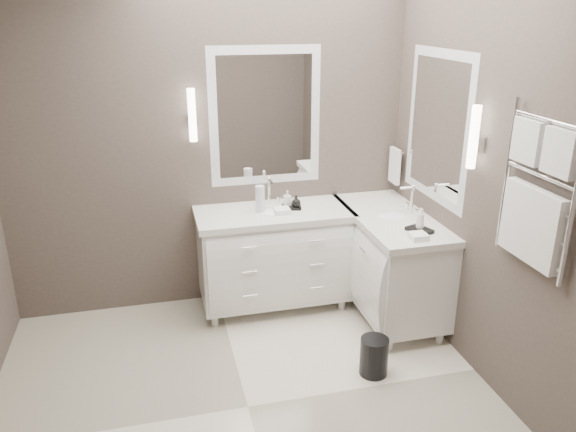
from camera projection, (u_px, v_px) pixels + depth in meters
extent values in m
cube|color=white|center=(248.00, 407.00, 3.54)|extent=(3.20, 3.00, 0.01)
cube|color=#4B413C|center=(210.00, 144.00, 4.44)|extent=(3.20, 0.01, 2.70)
cube|color=#4B413C|center=(325.00, 365.00, 1.70)|extent=(3.20, 0.01, 2.70)
cube|color=#4B413C|center=(500.00, 184.00, 3.44)|extent=(0.01, 3.00, 2.70)
cube|color=white|center=(274.00, 256.00, 4.60)|extent=(1.20, 0.55, 0.70)
cube|color=silver|center=(273.00, 214.00, 4.47)|extent=(1.24, 0.59, 0.05)
ellipsoid|color=white|center=(273.00, 215.00, 4.48)|extent=(0.36, 0.28, 0.12)
cylinder|color=white|center=(269.00, 191.00, 4.57)|extent=(0.02, 0.02, 0.22)
cube|color=white|center=(389.00, 262.00, 4.51)|extent=(0.55, 1.20, 0.70)
cube|color=silver|center=(392.00, 218.00, 4.37)|extent=(0.59, 1.24, 0.05)
ellipsoid|color=white|center=(392.00, 220.00, 4.38)|extent=(0.36, 0.28, 0.12)
cylinder|color=white|center=(412.00, 200.00, 4.36)|extent=(0.02, 0.02, 0.22)
cube|color=white|center=(265.00, 117.00, 4.46)|extent=(0.90, 0.02, 1.10)
cube|color=white|center=(265.00, 117.00, 4.46)|extent=(0.77, 0.02, 0.96)
cube|color=white|center=(437.00, 127.00, 4.09)|extent=(0.02, 0.90, 1.10)
cube|color=white|center=(437.00, 127.00, 4.09)|extent=(0.02, 0.90, 0.96)
cube|color=white|center=(193.00, 122.00, 4.27)|extent=(0.05, 0.05, 0.10)
cylinder|color=white|center=(192.00, 115.00, 4.25)|extent=(0.06, 0.06, 0.40)
cube|color=white|center=(473.00, 145.00, 3.55)|extent=(0.05, 0.05, 0.10)
cylinder|color=white|center=(474.00, 137.00, 3.53)|extent=(0.06, 0.06, 0.40)
cylinder|color=white|center=(397.00, 150.00, 4.69)|extent=(0.02, 0.22, 0.02)
cube|color=white|center=(395.00, 166.00, 4.74)|extent=(0.03, 0.17, 0.30)
cylinder|color=white|center=(574.00, 205.00, 2.78)|extent=(0.03, 0.03, 0.90)
cylinder|color=white|center=(508.00, 175.00, 3.28)|extent=(0.03, 0.03, 0.90)
cube|color=white|center=(561.00, 153.00, 2.83)|extent=(0.06, 0.22, 0.24)
cube|color=white|center=(528.00, 141.00, 3.06)|extent=(0.06, 0.22, 0.24)
cube|color=white|center=(531.00, 225.00, 3.10)|extent=(0.06, 0.46, 0.42)
cylinder|color=black|center=(374.00, 356.00, 3.82)|extent=(0.24, 0.24, 0.27)
cube|color=black|center=(291.00, 207.00, 4.51)|extent=(0.17, 0.15, 0.02)
cube|color=black|center=(419.00, 230.00, 4.04)|extent=(0.18, 0.20, 0.03)
cylinder|color=silver|center=(260.00, 199.00, 4.40)|extent=(0.08, 0.08, 0.21)
imported|color=white|center=(287.00, 198.00, 4.49)|extent=(0.06, 0.06, 0.12)
imported|color=black|center=(296.00, 201.00, 4.47)|extent=(0.09, 0.09, 0.09)
imported|color=white|center=(420.00, 218.00, 4.01)|extent=(0.06, 0.06, 0.15)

